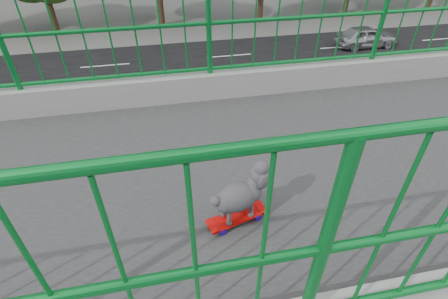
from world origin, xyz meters
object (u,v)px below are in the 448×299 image
at_px(poodle, 241,194).
at_px(car_2, 211,97).
at_px(car_5, 291,179).
at_px(skateboard, 237,217).
at_px(car_4, 366,37).

relative_size(poodle, car_2, 0.09).
xyz_separation_m(car_2, car_5, (6.40, 1.81, 0.03)).
xyz_separation_m(skateboard, car_2, (-12.91, 1.81, -6.29)).
bearing_deg(skateboard, car_4, 128.61).
distance_m(skateboard, car_4, 24.57).
relative_size(poodle, car_4, 0.11).
xyz_separation_m(poodle, car_5, (-6.50, 3.59, -6.49)).
height_order(skateboard, car_5, skateboard).
height_order(car_2, car_5, car_5).
relative_size(skateboard, car_5, 0.10).
relative_size(car_2, car_4, 1.30).
relative_size(car_4, car_5, 0.88).
bearing_deg(skateboard, car_5, 135.12).
bearing_deg(poodle, car_2, 156.30).
distance_m(car_4, car_5, 16.36).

